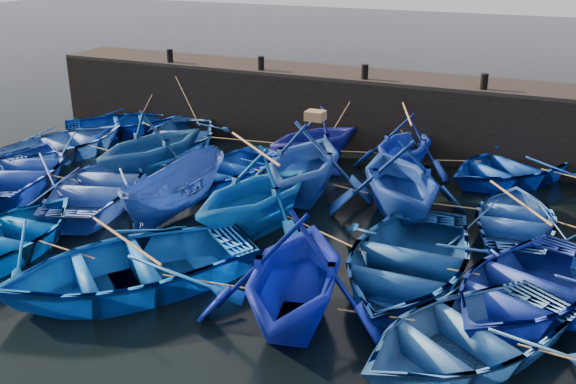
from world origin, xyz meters
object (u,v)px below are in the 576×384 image
at_px(boat_8, 229,169).
at_px(boat_13, 21,170).
at_px(boat_0, 124,122).
at_px(wooden_crate, 315,116).

relative_size(boat_8, boat_13, 0.83).
bearing_deg(boat_13, boat_0, -106.23).
height_order(boat_13, wooden_crate, wooden_crate).
bearing_deg(wooden_crate, boat_8, 174.99).
bearing_deg(boat_0, boat_8, -158.89).
bearing_deg(boat_0, wooden_crate, -152.84).
relative_size(boat_8, wooden_crate, 8.31).
bearing_deg(boat_13, boat_8, -175.86).
bearing_deg(wooden_crate, boat_13, -162.40).
bearing_deg(boat_8, wooden_crate, 1.87).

